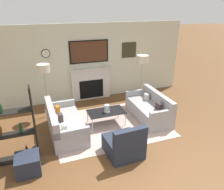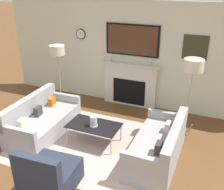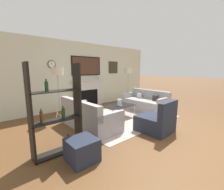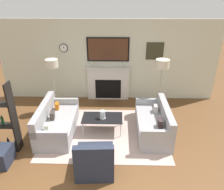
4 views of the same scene
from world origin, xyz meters
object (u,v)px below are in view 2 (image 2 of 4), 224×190
Objects in this scene: couch_right at (159,148)px; coffee_table at (94,126)px; armchair at (49,176)px; floor_lamp_left at (57,51)px; hurricane_candle at (94,122)px; floor_lamp_right at (194,66)px; couch_left at (42,121)px.

couch_right is 1.38m from coffee_table.
armchair is (-1.43, -1.40, -0.02)m from couch_right.
floor_lamp_left reaches higher than armchair.
coffee_table is at bearing 112.43° from hurricane_candle.
floor_lamp_right is (0.33, 1.24, 1.24)m from couch_right.
armchair is (1.17, -1.40, -0.01)m from couch_left.
hurricane_candle is at bearing -37.22° from floor_lamp_left.
coffee_table is 0.12m from hurricane_candle.
floor_lamp_right is at bearing 35.03° from hurricane_candle.
armchair is at bearing -135.67° from couch_right.
hurricane_candle is at bearing -144.97° from floor_lamp_right.
armchair is 0.81× the size of coffee_table.
floor_lamp_right reaches higher than couch_left.
floor_lamp_left is (-2.91, 1.24, 1.22)m from couch_right.
floor_lamp_right is (3.24, 0.00, 0.02)m from floor_lamp_left.
floor_lamp_left reaches higher than coffee_table.
hurricane_candle is at bearing 87.20° from armchair.
couch_left is at bearing -176.07° from coffee_table.
floor_lamp_right reaches higher than floor_lamp_left.
floor_lamp_left is at bearing 104.23° from couch_left.
floor_lamp_right is at bearing 34.28° from coffee_table.
armchair reaches higher than coffee_table.
couch_right is at bearing 44.33° from armchair.
coffee_table is 4.94× the size of hurricane_candle.
couch_right is at bearing -3.51° from coffee_table.
couch_left is 1.71× the size of coffee_table.
couch_right is 7.97× the size of hurricane_candle.
couch_left is 1.24m from coffee_table.
floor_lamp_right is (1.69, 1.15, 1.14)m from coffee_table.
hurricane_candle is (-1.36, 0.06, 0.22)m from couch_right.
couch_left is 3.41m from floor_lamp_right.
hurricane_candle is 2.19m from floor_lamp_left.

